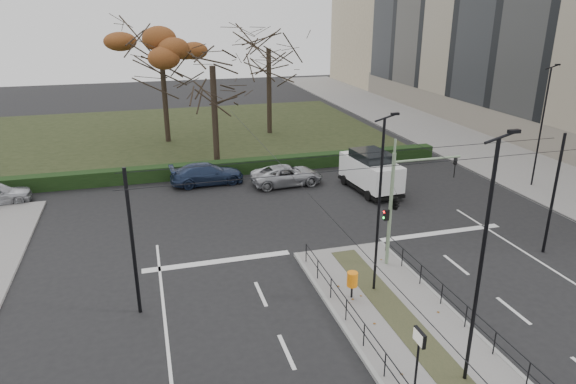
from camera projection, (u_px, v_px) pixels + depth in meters
name	position (u px, v px, depth m)	size (l,w,h in m)	color
ground	(383.00, 302.00, 21.02)	(140.00, 140.00, 0.00)	black
median_island	(414.00, 336.00, 18.73)	(4.40, 15.00, 0.14)	slate
sidewalk_east	(459.00, 142.00, 45.52)	(8.00, 90.00, 0.14)	slate
park	(175.00, 134.00, 48.36)	(38.00, 26.00, 0.10)	black
hedge	(189.00, 171.00, 36.10)	(38.00, 1.00, 1.00)	black
apartment_block	(555.00, 18.00, 46.35)	(13.09, 52.10, 21.64)	tan
median_railing	(417.00, 316.00, 18.33)	(4.14, 13.24, 0.92)	black
catenary	(371.00, 210.00, 21.31)	(20.00, 34.00, 6.00)	black
traffic_light	(397.00, 200.00, 22.90)	(3.62, 2.06, 5.33)	gray
litter_bin	(352.00, 280.00, 20.83)	(0.44, 0.44, 1.14)	black
info_panel	(419.00, 345.00, 15.27)	(0.13, 0.59, 2.27)	black
streetlamp_median_near	(482.00, 264.00, 15.09)	(0.68, 0.14, 8.14)	black
streetlamp_median_far	(380.00, 205.00, 20.42)	(0.63, 0.13, 7.51)	black
streetlamp_sidewalk	(542.00, 126.00, 33.01)	(0.66, 0.13, 7.90)	black
parked_car_third	(207.00, 174.00, 34.73)	(2.00, 4.92, 1.43)	#212F4E
parked_car_fourth	(287.00, 175.00, 34.62)	(2.23, 4.83, 1.34)	#A6A8AD
white_van	(371.00, 171.00, 33.28)	(2.66, 5.23, 2.64)	white
rust_tree	(161.00, 46.00, 42.84)	(9.07, 9.07, 10.72)	black
bare_tree_center	(269.00, 55.00, 46.25)	(7.58, 7.58, 10.25)	black
bare_tree_near	(213.00, 74.00, 35.95)	(5.20, 5.20, 9.82)	black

